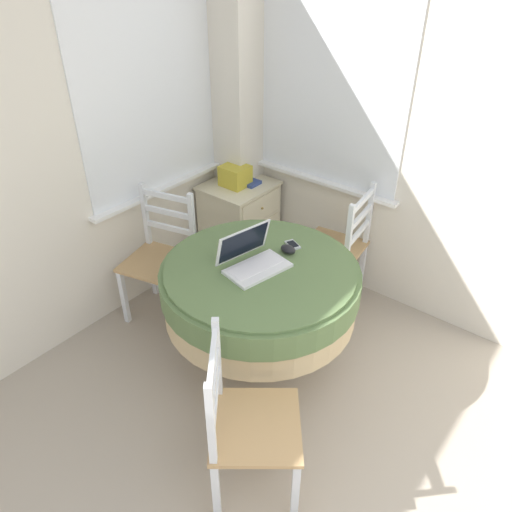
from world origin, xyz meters
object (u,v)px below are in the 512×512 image
(computer_mouse, at_px, (288,249))
(dining_chair_near_right_window, at_px, (338,249))
(round_dining_table, at_px, (260,288))
(book_on_cabinet, at_px, (248,182))
(laptop, at_px, (252,259))
(cell_phone, at_px, (293,245))
(dining_chair_near_back_window, at_px, (161,258))
(corner_cabinet, at_px, (240,223))
(dining_chair_camera_near, at_px, (246,424))
(storage_box, at_px, (235,176))

(computer_mouse, bearing_deg, dining_chair_near_right_window, 0.86)
(round_dining_table, relative_size, book_on_cabinet, 6.22)
(laptop, distance_m, cell_phone, 0.32)
(dining_chair_near_back_window, xyz_separation_m, book_on_cabinet, (0.90, -0.01, 0.24))
(dining_chair_near_back_window, xyz_separation_m, dining_chair_near_right_window, (0.84, -0.86, 0.00))
(round_dining_table, distance_m, corner_cabinet, 1.21)
(laptop, height_order, book_on_cabinet, laptop)
(dining_chair_camera_near, bearing_deg, book_on_cabinet, 39.41)
(dining_chair_near_back_window, relative_size, dining_chair_camera_near, 1.00)
(corner_cabinet, bearing_deg, dining_chair_near_right_window, -89.45)
(dining_chair_near_right_window, height_order, dining_chair_camera_near, same)
(dining_chair_camera_near, relative_size, book_on_cabinet, 4.97)
(dining_chair_near_back_window, bearing_deg, cell_phone, -69.84)
(dining_chair_near_back_window, bearing_deg, dining_chair_near_right_window, -45.52)
(dining_chair_near_right_window, xyz_separation_m, book_on_cabinet, (0.05, 0.85, 0.24))
(dining_chair_camera_near, bearing_deg, computer_mouse, 25.47)
(round_dining_table, relative_size, cell_phone, 9.56)
(round_dining_table, height_order, book_on_cabinet, round_dining_table)
(cell_phone, bearing_deg, laptop, 171.43)
(book_on_cabinet, bearing_deg, round_dining_table, -136.99)
(computer_mouse, bearing_deg, cell_phone, 17.12)
(dining_chair_near_right_window, bearing_deg, storage_box, 91.94)
(dining_chair_near_right_window, xyz_separation_m, corner_cabinet, (-0.01, 0.89, -0.11))
(dining_chair_near_back_window, relative_size, corner_cabinet, 1.35)
(laptop, bearing_deg, round_dining_table, -58.82)
(dining_chair_near_right_window, bearing_deg, round_dining_table, 178.10)
(round_dining_table, distance_m, computer_mouse, 0.27)
(computer_mouse, bearing_deg, book_on_cabinet, 52.07)
(round_dining_table, height_order, computer_mouse, computer_mouse)
(round_dining_table, xyz_separation_m, dining_chair_camera_near, (-0.68, -0.46, -0.14))
(storage_box, bearing_deg, dining_chair_camera_near, -137.97)
(cell_phone, relative_size, book_on_cabinet, 0.65)
(storage_box, bearing_deg, dining_chair_near_right_window, -88.06)
(laptop, relative_size, corner_cabinet, 0.59)
(dining_chair_near_back_window, relative_size, storage_box, 4.64)
(round_dining_table, relative_size, corner_cabinet, 1.69)
(dining_chair_camera_near, distance_m, corner_cabinet, 2.01)
(round_dining_table, bearing_deg, book_on_cabinet, 43.01)
(cell_phone, xyz_separation_m, dining_chair_camera_near, (-0.98, -0.45, -0.29))
(laptop, xyz_separation_m, dining_chair_near_back_window, (0.01, 0.80, -0.33))
(laptop, relative_size, book_on_cabinet, 2.17)
(dining_chair_near_right_window, bearing_deg, dining_chair_camera_near, -163.92)
(cell_phone, bearing_deg, dining_chair_camera_near, -155.19)
(round_dining_table, bearing_deg, dining_chair_camera_near, -145.86)
(dining_chair_near_right_window, relative_size, storage_box, 4.64)
(dining_chair_camera_near, distance_m, book_on_cabinet, 2.04)
(storage_box, bearing_deg, computer_mouse, -122.82)
(computer_mouse, distance_m, corner_cabinet, 1.16)
(dining_chair_near_right_window, distance_m, corner_cabinet, 0.89)
(cell_phone, bearing_deg, dining_chair_near_back_window, 110.16)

